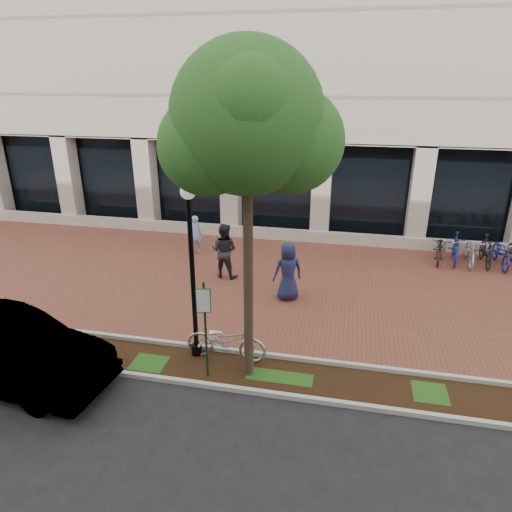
% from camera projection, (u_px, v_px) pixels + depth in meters
% --- Properties ---
extents(ground, '(120.00, 120.00, 0.00)m').
position_uv_depth(ground, '(251.00, 281.00, 16.17)').
color(ground, black).
rests_on(ground, ground).
extents(brick_plaza, '(40.00, 9.00, 0.01)m').
position_uv_depth(brick_plaza, '(251.00, 280.00, 16.16)').
color(brick_plaza, brown).
rests_on(brick_plaza, ground).
extents(planting_strip, '(40.00, 1.50, 0.01)m').
position_uv_depth(planting_strip, '(205.00, 367.00, 11.39)').
color(planting_strip, black).
rests_on(planting_strip, ground).
extents(curb_plaza_side, '(40.00, 0.12, 0.12)m').
position_uv_depth(curb_plaza_side, '(214.00, 349.00, 12.06)').
color(curb_plaza_side, '#B5B5AB').
rests_on(curb_plaza_side, ground).
extents(curb_street_side, '(40.00, 0.12, 0.12)m').
position_uv_depth(curb_street_side, '(195.00, 384.00, 10.69)').
color(curb_street_side, '#B5B5AB').
rests_on(curb_street_side, ground).
extents(near_office_building, '(40.00, 12.12, 16.00)m').
position_uv_depth(near_office_building, '(297.00, 2.00, 21.95)').
color(near_office_building, beige).
rests_on(near_office_building, ground).
extents(parking_sign, '(0.34, 0.07, 2.50)m').
position_uv_depth(parking_sign, '(205.00, 318.00, 10.48)').
color(parking_sign, '#153A19').
rests_on(parking_sign, ground).
extents(lamppost, '(0.36, 0.36, 4.52)m').
position_uv_depth(lamppost, '(192.00, 264.00, 10.98)').
color(lamppost, black).
rests_on(lamppost, ground).
extents(street_tree, '(3.69, 3.07, 7.55)m').
position_uv_depth(street_tree, '(250.00, 128.00, 9.01)').
color(street_tree, '#463928').
rests_on(street_tree, ground).
extents(locked_bicycle, '(2.08, 0.74, 1.09)m').
position_uv_depth(locked_bicycle, '(226.00, 340.00, 11.54)').
color(locked_bicycle, silver).
rests_on(locked_bicycle, ground).
extents(pedestrian_left, '(0.69, 0.62, 1.59)m').
position_uv_depth(pedestrian_left, '(195.00, 234.00, 18.39)').
color(pedestrian_left, '#97A8E1').
rests_on(pedestrian_left, ground).
extents(pedestrian_mid, '(1.05, 0.86, 2.00)m').
position_uv_depth(pedestrian_mid, '(224.00, 251.00, 16.13)').
color(pedestrian_mid, '#242428').
rests_on(pedestrian_mid, ground).
extents(pedestrian_right, '(1.12, 0.97, 1.93)m').
position_uv_depth(pedestrian_right, '(288.00, 271.00, 14.53)').
color(pedestrian_right, '#1D2249').
rests_on(pedestrian_right, ground).
extents(bike_rack_cluster, '(4.29, 2.08, 1.16)m').
position_uv_depth(bike_rack_cluster, '(486.00, 251.00, 17.34)').
color(bike_rack_cluster, black).
rests_on(bike_rack_cluster, ground).
extents(sedan_near_curb, '(5.19, 2.30, 1.66)m').
position_uv_depth(sedan_near_curb, '(7.00, 351.00, 10.59)').
color(sedan_near_curb, '#ABABB0').
rests_on(sedan_near_curb, ground).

